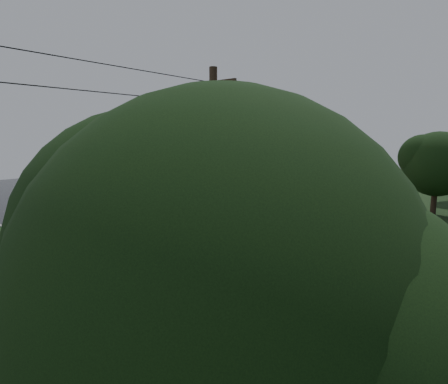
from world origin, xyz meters
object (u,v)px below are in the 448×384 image
Objects in this scene: tree_nw_behind at (172,149)px; tree_se at (228,289)px; car_crossing at (199,242)px; gas_station at (162,173)px; pylon_sign at (191,173)px; utility_pole_n at (299,154)px; car_north at (262,201)px; car_pump at (210,191)px; utility_pole_nw at (191,160)px; house_near at (240,158)px; tree_ne_near at (439,164)px; house_far at (267,156)px; utility_pole_se at (214,198)px.

tree_nw_behind reaches higher than tree_se.
gas_station is at bearing 72.71° from car_crossing.
pylon_sign is 27.56m from utility_pole_n.
pylon_sign is at bearing 23.95° from car_north.
car_crossing is at bearing 133.47° from tree_se.
car_pump is at bearing 114.97° from pylon_sign.
utility_pole_nw is (1.00, -1.00, 1.71)m from pylon_sign.
utility_pole_nw reaches higher than tree_nw_behind.
tree_se reaches higher than pylon_sign.
tree_nw_behind is 1.10× the size of tree_se.
house_near is 37.80m from tree_ne_near.
utility_pole_nw is 40.48m from house_far.
house_far is (-31.45, 57.50, -1.32)m from utility_pole_se.
tree_nw_behind reaches higher than tree_ne_near.
pylon_sign is 18.37m from car_crossing.
pylon_sign is 9.58m from car_pump.
pylon_sign is (15.18, -9.20, 1.46)m from gas_station.
tree_nw_behind is at bearing -37.45° from car_north.
utility_pole_nw is 17.39m from car_crossing.
utility_pole_se reaches higher than house_near.
utility_pole_nw is 1.05× the size of utility_pole_n.
gas_station is 17.81m from pylon_sign.
tree_nw_behind reaches higher than car_crossing.
utility_pole_se reaches higher than car_pump.
house_near is 1.23× the size of tree_ne_near.
utility_pole_nw is 1.00× the size of house_near.
utility_pole_nw reaches higher than tree_ne_near.
tree_nw_behind is 67.20m from tree_se.
utility_pole_n is (1.00, 27.50, 1.46)m from pylon_sign.
car_crossing is (24.17, -50.36, -3.63)m from house_far.
tree_ne_near reaches higher than house_far.
utility_pole_se is at bearing -42.34° from tree_nw_behind.
utility_pole_nw is at bearing -66.63° from house_near.
gas_station is 24.60m from utility_pole_n.
utility_pole_n is 16.00m from house_far.
utility_pole_se is at bearing -113.35° from car_crossing.
car_north is at bearing 36.10° from pylon_sign.
house_far is 1.22× the size of tree_se.
house_far is at bearing 107.92° from utility_pole_nw.
utility_pole_se is at bearing -39.70° from gas_station.
car_crossing is at bearing -45.33° from pylon_sign.
house_far is (-12.45, 38.50, -1.32)m from utility_pole_nw.
house_far is 30.60m from car_pump.
utility_pole_se is (20.00, -20.00, 1.71)m from pylon_sign.
house_far is at bearing 120.10° from tree_se.
car_crossing is (-7.28, 7.14, -4.94)m from utility_pole_se.
gas_station is 11.61m from car_pump.
house_far is at bearing 144.23° from tree_ne_near.
gas_station is 22.67m from car_north.
utility_pole_se is 1.05× the size of utility_pole_n.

